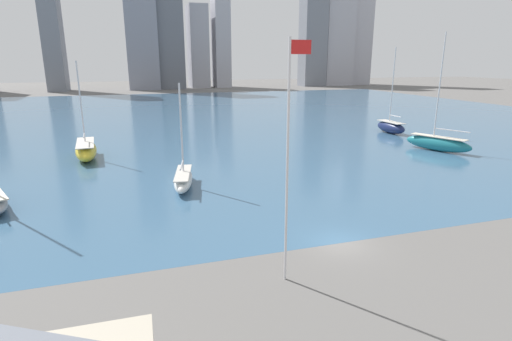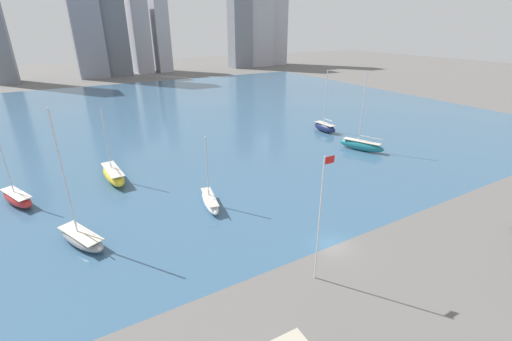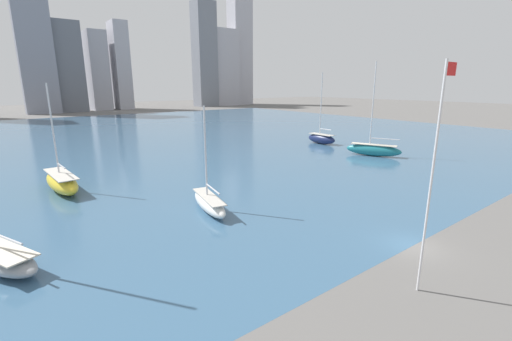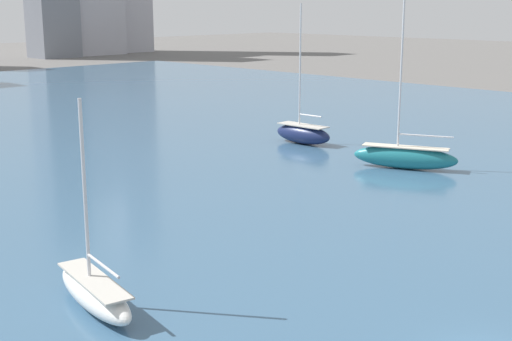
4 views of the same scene
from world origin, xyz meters
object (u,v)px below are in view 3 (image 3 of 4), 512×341
at_px(sailboat_navy, 321,138).
at_px(sailboat_teal, 373,149).
at_px(flag_pole, 432,175).
at_px(sailboat_yellow, 62,182).
at_px(sailboat_white, 209,203).

xyz_separation_m(sailboat_navy, sailboat_teal, (-2.48, -14.41, 0.02)).
bearing_deg(flag_pole, sailboat_yellow, 111.20).
bearing_deg(flag_pole, sailboat_teal, 37.79).
xyz_separation_m(sailboat_navy, sailboat_yellow, (-49.75, -4.50, 0.01)).
xyz_separation_m(sailboat_white, sailboat_teal, (36.75, 6.28, 0.29)).
relative_size(sailboat_teal, sailboat_yellow, 1.30).
height_order(flag_pole, sailboat_white, flag_pole).
bearing_deg(sailboat_teal, sailboat_yellow, 144.75).
distance_m(flag_pole, sailboat_white, 20.89).
xyz_separation_m(flag_pole, sailboat_teal, (33.38, 25.88, -6.11)).
bearing_deg(sailboat_white, sailboat_yellow, 133.98).
relative_size(sailboat_navy, sailboat_yellow, 1.18).
distance_m(sailboat_navy, sailboat_yellow, 49.95).
height_order(sailboat_white, sailboat_yellow, sailboat_yellow).
height_order(sailboat_white, sailboat_navy, sailboat_navy).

